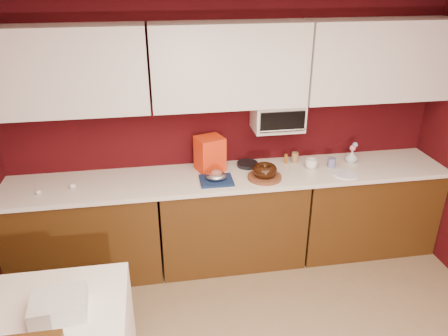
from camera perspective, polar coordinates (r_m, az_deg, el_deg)
name	(u,v)px	position (r m, az deg, el deg)	size (l,w,h in m)	color
ceiling	(336,0)	(1.67, 14.39, 20.49)	(4.00, 4.50, 0.02)	white
wall_back	(226,127)	(4.07, 0.24, 5.42)	(4.00, 0.02, 2.50)	#3D080B
base_cabinet_left	(86,232)	(4.16, -17.63, -8.03)	(1.31, 0.58, 0.86)	#482B0E
base_cabinet_center	(231,220)	(4.15, 0.94, -6.75)	(1.31, 0.58, 0.86)	#482B0E
base_cabinet_right	(363,208)	(4.56, 17.74, -4.97)	(1.31, 0.58, 0.86)	#482B0E
countertop	(232,177)	(3.94, 0.99, -1.16)	(4.00, 0.62, 0.04)	white
upper_cabinet_left	(64,71)	(3.76, -20.20, 11.78)	(1.31, 0.33, 0.70)	white
upper_cabinet_center	(229,65)	(3.76, 0.69, 13.25)	(1.31, 0.33, 0.70)	white
upper_cabinet_right	(378,60)	(4.20, 19.42, 13.13)	(1.31, 0.33, 0.70)	white
toaster_oven	(278,116)	(4.00, 7.01, 6.74)	(0.45, 0.30, 0.25)	white
toaster_oven_door	(283,122)	(3.85, 7.66, 6.00)	(0.40, 0.02, 0.18)	black
toaster_oven_handle	(283,130)	(3.86, 7.66, 4.88)	(0.02, 0.02, 0.42)	silver
cake_base	(265,177)	(3.87, 5.32, -1.18)	(0.30, 0.30, 0.03)	brown
bundt_cake	(265,170)	(3.84, 5.36, -0.29)	(0.22, 0.22, 0.09)	black
navy_towel	(216,180)	(3.80, -1.00, -1.63)	(0.28, 0.24, 0.02)	#14264E
foil_ham_nest	(216,176)	(3.78, -1.01, -1.03)	(0.18, 0.15, 0.07)	silver
roasted_ham	(216,173)	(3.77, -1.01, -0.69)	(0.11, 0.09, 0.07)	#A05749
pandoro_box	(210,154)	(3.97, -1.87, 1.88)	(0.23, 0.21, 0.32)	red
dark_pan	(247,164)	(4.10, 3.09, 0.50)	(0.20, 0.20, 0.03)	black
coffee_mug	(311,163)	(4.11, 11.35, 0.66)	(0.10, 0.10, 0.11)	white
blue_jar	(332,162)	(4.19, 13.88, 0.70)	(0.07, 0.07, 0.09)	navy
flower_vase	(352,156)	(4.33, 16.34, 1.53)	(0.09, 0.09, 0.13)	silver
flower_pink	(353,148)	(4.29, 16.47, 2.53)	(0.06, 0.06, 0.06)	pink
flower_blue	(355,145)	(4.32, 16.75, 2.92)	(0.05, 0.05, 0.05)	#96AFF1
china_plate	(345,174)	(4.08, 15.57, -0.77)	(0.22, 0.22, 0.01)	white
amber_bottle	(286,159)	(4.18, 8.08, 1.20)	(0.03, 0.03, 0.09)	#944F1B
paper_cup	(295,157)	(4.22, 9.24, 1.38)	(0.07, 0.07, 0.10)	olive
egg_left	(38,192)	(3.90, -23.09, -2.92)	(0.05, 0.04, 0.04)	silver
egg_right	(72,186)	(3.89, -19.18, -2.24)	(0.06, 0.05, 0.05)	silver
newspaper_stack	(59,305)	(2.84, -20.77, -16.44)	(0.31, 0.26, 0.11)	silver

